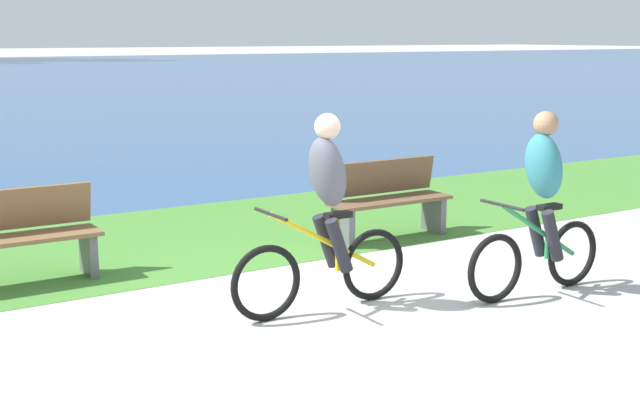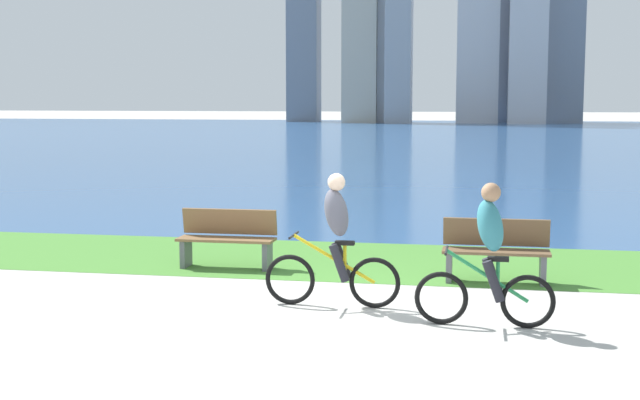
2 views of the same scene
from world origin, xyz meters
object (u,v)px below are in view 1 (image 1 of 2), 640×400
cyclist_lead (326,214)px  bench_near_path (17,237)px  bench_far_along_path (387,200)px  cyclist_trailing (541,204)px

cyclist_lead → bench_near_path: (-2.05, 2.18, -0.39)m
bench_far_along_path → cyclist_lead: bearing=-137.5°
cyclist_trailing → bench_near_path: (-3.92, 2.81, -0.38)m
cyclist_lead → bench_far_along_path: 2.75m
cyclist_trailing → bench_near_path: bearing=144.4°
bench_near_path → cyclist_lead: bearing=-46.8°
cyclist_lead → bench_near_path: bearing=133.2°
cyclist_trailing → bench_far_along_path: cyclist_trailing is taller
cyclist_lead → cyclist_trailing: cyclist_lead is taller
cyclist_trailing → bench_near_path: size_ratio=1.11×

